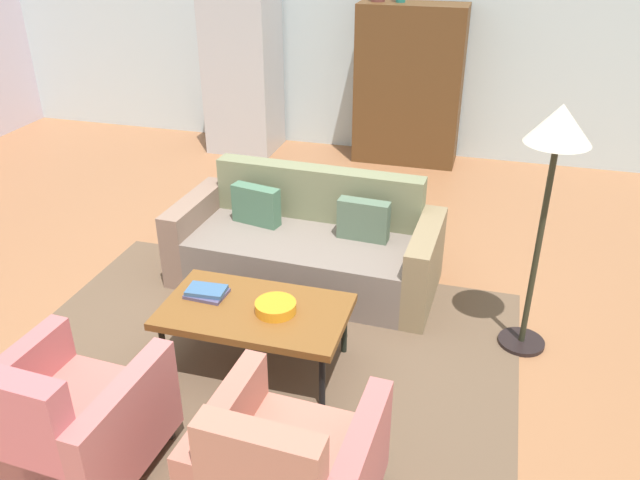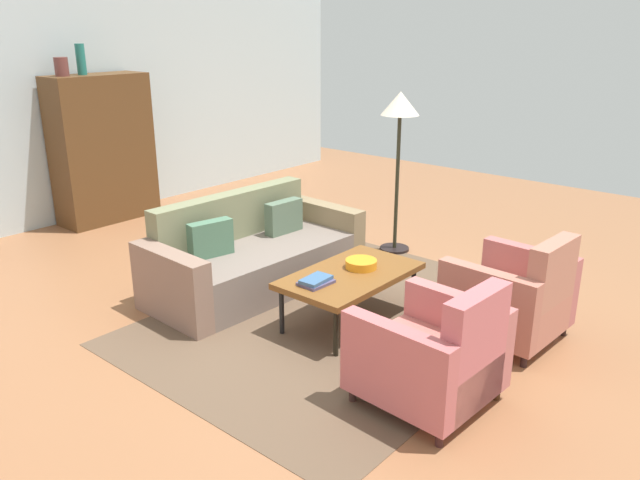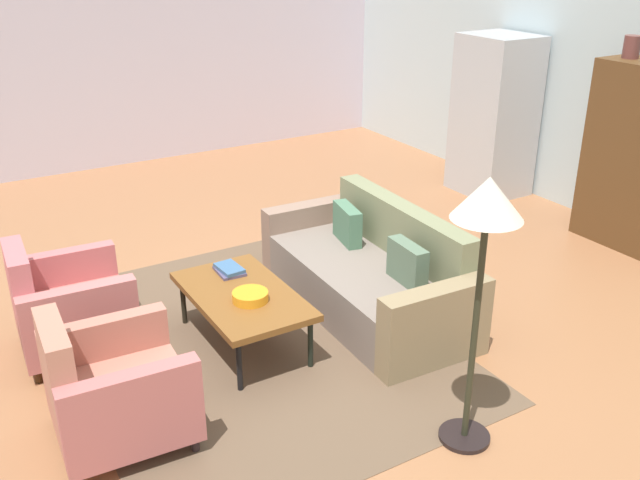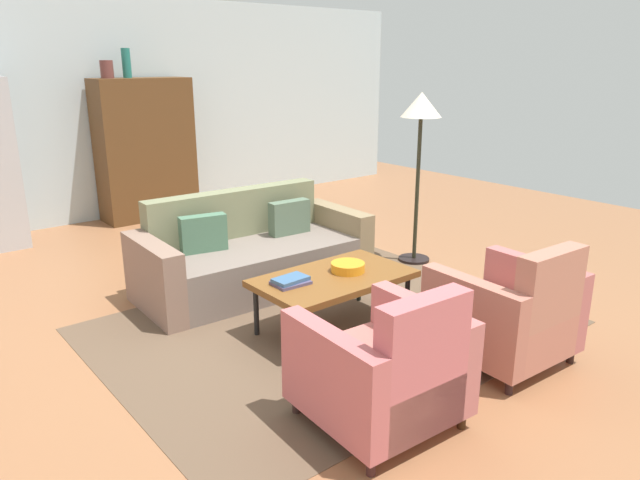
% 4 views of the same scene
% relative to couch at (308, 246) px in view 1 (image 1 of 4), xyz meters
% --- Properties ---
extents(ground_plane, '(11.87, 11.87, 0.00)m').
position_rel_couch_xyz_m(ground_plane, '(-0.12, -0.69, -0.29)').
color(ground_plane, '#9B6540').
extents(wall_back, '(9.89, 0.12, 2.80)m').
position_rel_couch_xyz_m(wall_back, '(-0.12, 3.31, 1.11)').
color(wall_back, silver).
rests_on(wall_back, ground).
extents(area_rug, '(3.40, 2.60, 0.01)m').
position_rel_couch_xyz_m(area_rug, '(-0.00, -1.14, -0.28)').
color(area_rug, brown).
rests_on(area_rug, ground).
extents(couch, '(2.13, 0.98, 0.86)m').
position_rel_couch_xyz_m(couch, '(0.00, 0.00, 0.00)').
color(couch, slate).
rests_on(couch, ground).
extents(coffee_table, '(1.20, 0.70, 0.44)m').
position_rel_couch_xyz_m(coffee_table, '(-0.00, -1.19, 0.12)').
color(coffee_table, black).
rests_on(coffee_table, ground).
extents(armchair_left, '(0.84, 0.84, 0.88)m').
position_rel_couch_xyz_m(armchair_left, '(-0.61, -2.35, 0.06)').
color(armchair_left, '#37221E').
rests_on(armchair_left, ground).
extents(armchair_right, '(0.84, 0.84, 0.88)m').
position_rel_couch_xyz_m(armchair_right, '(0.59, -2.35, 0.06)').
color(armchair_right, '#362D22').
rests_on(armchair_right, ground).
extents(fruit_bowl, '(0.26, 0.26, 0.07)m').
position_rel_couch_xyz_m(fruit_bowl, '(0.14, -1.19, 0.19)').
color(fruit_bowl, orange).
rests_on(fruit_bowl, coffee_table).
extents(book_stack, '(0.27, 0.21, 0.05)m').
position_rel_couch_xyz_m(book_stack, '(-0.37, -1.12, 0.18)').
color(book_stack, '#50486A').
rests_on(book_stack, coffee_table).
extents(cabinet, '(1.20, 0.51, 1.80)m').
position_rel_couch_xyz_m(cabinet, '(0.32, 2.97, 0.61)').
color(cabinet, brown).
rests_on(cabinet, ground).
extents(refrigerator, '(0.80, 0.73, 1.85)m').
position_rel_couch_xyz_m(refrigerator, '(-1.68, 2.86, 0.64)').
color(refrigerator, '#B7BABF').
rests_on(refrigerator, ground).
extents(floor_lamp, '(0.40, 0.40, 1.72)m').
position_rel_couch_xyz_m(floor_lamp, '(1.71, -0.48, 1.16)').
color(floor_lamp, black).
rests_on(floor_lamp, ground).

